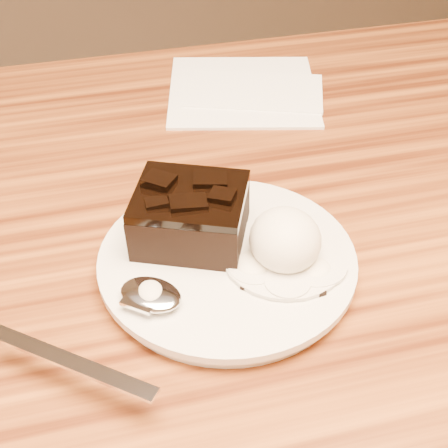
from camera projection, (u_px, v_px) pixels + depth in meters
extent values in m
cylinder|color=white|center=(227.00, 264.00, 0.50)|extent=(0.20, 0.20, 0.02)
cube|color=black|center=(191.00, 218.00, 0.50)|extent=(0.10, 0.10, 0.04)
ellipsoid|color=white|center=(285.00, 240.00, 0.48)|extent=(0.05, 0.06, 0.05)
cylinder|color=silver|center=(284.00, 257.00, 0.49)|extent=(0.09, 0.09, 0.00)
cube|color=white|center=(243.00, 89.00, 0.73)|extent=(0.20, 0.20, 0.01)
cube|color=black|center=(321.00, 292.00, 0.46)|extent=(0.01, 0.01, 0.00)
cube|color=black|center=(244.00, 287.00, 0.47)|extent=(0.01, 0.01, 0.00)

